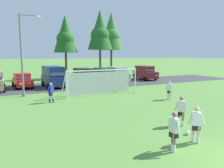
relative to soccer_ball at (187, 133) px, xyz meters
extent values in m
plane|color=#598C3D|center=(-0.39, 11.73, -0.11)|extent=(400.00, 400.00, 0.00)
cube|color=#3D3D3F|center=(-0.39, 19.67, -0.11)|extent=(52.00, 8.40, 0.01)
sphere|color=white|center=(0.00, 0.00, 0.00)|extent=(0.22, 0.22, 0.22)
sphere|color=black|center=(0.00, 0.00, 0.00)|extent=(0.08, 0.08, 0.08)
sphere|color=red|center=(0.06, 0.00, 0.00)|extent=(0.07, 0.07, 0.07)
cylinder|color=white|center=(4.37, 11.67, 1.11)|extent=(0.12, 0.12, 2.44)
cylinder|color=white|center=(-2.95, 11.44, 1.11)|extent=(0.12, 0.12, 2.44)
cylinder|color=white|center=(0.71, 11.55, 2.33)|extent=(7.32, 0.36, 0.12)
cylinder|color=white|center=(4.34, 12.57, 1.23)|extent=(0.15, 1.95, 2.46)
cylinder|color=white|center=(-2.98, 12.33, 1.23)|extent=(0.15, 1.95, 2.46)
cube|color=silver|center=(0.68, 12.55, 0.99)|extent=(6.95, 0.26, 2.20)
cylinder|color=#936B4C|center=(0.76, 1.12, 0.29)|extent=(0.14, 0.14, 0.80)
cylinder|color=#936B4C|center=(0.71, 1.37, 0.29)|extent=(0.14, 0.14, 0.80)
cylinder|color=white|center=(0.76, 1.12, 0.05)|extent=(0.15, 0.15, 0.32)
cylinder|color=white|center=(0.71, 1.37, 0.05)|extent=(0.15, 0.15, 0.32)
cube|color=black|center=(0.74, 1.24, 0.61)|extent=(0.40, 0.39, 0.28)
cube|color=silver|center=(0.74, 1.24, 0.99)|extent=(0.45, 0.43, 0.60)
sphere|color=#936B4C|center=(0.74, 1.24, 1.42)|extent=(0.22, 0.22, 0.22)
cylinder|color=silver|center=(0.91, 1.05, 0.97)|extent=(0.23, 0.22, 0.55)
cylinder|color=silver|center=(0.57, 1.43, 0.97)|extent=(0.23, 0.22, 0.55)
cylinder|color=#936B4C|center=(-1.84, -0.99, 0.29)|extent=(0.14, 0.14, 0.80)
cylinder|color=#936B4C|center=(-1.95, -1.19, 0.29)|extent=(0.14, 0.14, 0.80)
cylinder|color=white|center=(-1.84, -0.99, 0.05)|extent=(0.15, 0.15, 0.32)
cylinder|color=white|center=(-1.95, -1.19, 0.05)|extent=(0.15, 0.15, 0.32)
cube|color=black|center=(-1.90, -1.09, 0.61)|extent=(0.23, 0.35, 0.28)
cube|color=silver|center=(-1.90, -1.09, 0.99)|extent=(0.25, 0.39, 0.60)
sphere|color=#936B4C|center=(-1.90, -1.09, 1.42)|extent=(0.22, 0.22, 0.22)
cylinder|color=silver|center=(-1.87, -0.84, 0.97)|extent=(0.10, 0.23, 0.55)
cylinder|color=silver|center=(-1.93, -1.34, 0.97)|extent=(0.10, 0.23, 0.55)
cylinder|color=beige|center=(-0.43, -0.76, 0.29)|extent=(0.14, 0.14, 0.80)
cylinder|color=beige|center=(-0.34, -0.96, 0.29)|extent=(0.14, 0.14, 0.80)
cylinder|color=white|center=(-0.43, -0.76, 0.05)|extent=(0.15, 0.15, 0.32)
cylinder|color=white|center=(-0.34, -0.96, 0.05)|extent=(0.15, 0.15, 0.32)
cube|color=black|center=(-0.39, -0.86, 0.61)|extent=(0.40, 0.39, 0.28)
cube|color=white|center=(-0.39, -0.86, 0.99)|extent=(0.45, 0.43, 0.60)
sphere|color=beige|center=(-0.39, -0.86, 1.42)|extent=(0.22, 0.22, 0.22)
cylinder|color=white|center=(-0.56, -0.67, 0.97)|extent=(0.23, 0.21, 0.55)
cylinder|color=white|center=(-0.22, -1.05, 0.97)|extent=(0.23, 0.21, 0.55)
cylinder|color=beige|center=(-4.37, 10.47, 0.29)|extent=(0.14, 0.14, 0.80)
cylinder|color=beige|center=(-4.65, 10.50, 0.29)|extent=(0.14, 0.14, 0.80)
cylinder|color=#1E38B7|center=(-4.37, 10.47, 0.05)|extent=(0.15, 0.15, 0.32)
cylinder|color=#1E38B7|center=(-4.65, 10.50, 0.05)|extent=(0.15, 0.15, 0.32)
cube|color=black|center=(-4.51, 10.49, 0.61)|extent=(0.40, 0.39, 0.28)
cube|color=#232D99|center=(-4.51, 10.49, 0.99)|extent=(0.45, 0.43, 0.60)
sphere|color=beige|center=(-4.51, 10.49, 1.42)|extent=(0.22, 0.22, 0.22)
cylinder|color=#232D99|center=(-4.29, 10.62, 0.97)|extent=(0.23, 0.22, 0.55)
cylinder|color=#232D99|center=(-4.73, 10.36, 0.97)|extent=(0.23, 0.22, 0.55)
cylinder|color=beige|center=(4.99, 6.95, 0.29)|extent=(0.14, 0.14, 0.80)
cylinder|color=beige|center=(5.00, 7.22, 0.29)|extent=(0.14, 0.14, 0.80)
cylinder|color=white|center=(4.99, 6.95, 0.05)|extent=(0.15, 0.15, 0.32)
cylinder|color=white|center=(5.00, 7.22, 0.05)|extent=(0.15, 0.15, 0.32)
cube|color=black|center=(5.00, 7.08, 0.61)|extent=(0.38, 0.40, 0.28)
cube|color=white|center=(5.00, 7.08, 0.99)|extent=(0.42, 0.45, 0.60)
sphere|color=beige|center=(5.00, 7.08, 1.42)|extent=(0.22, 0.22, 0.22)
cylinder|color=white|center=(5.12, 6.86, 0.97)|extent=(0.21, 0.24, 0.55)
cylinder|color=white|center=(4.87, 7.30, 0.97)|extent=(0.21, 0.24, 0.55)
cube|color=#28384C|center=(-8.00, 19.31, 1.63)|extent=(0.07, 2.55, 0.59)
cube|color=#B21414|center=(-8.33, 21.37, 0.76)|extent=(0.28, 0.08, 0.20)
cylinder|color=black|center=(-7.95, 17.68, 0.21)|extent=(0.25, 0.64, 0.64)
cylinder|color=black|center=(-7.91, 20.53, 0.21)|extent=(0.25, 0.64, 0.64)
cube|color=red|center=(-5.93, 20.37, 0.59)|extent=(2.10, 4.32, 0.76)
cube|color=red|center=(-5.94, 20.52, 1.29)|extent=(1.80, 2.21, 0.64)
cube|color=#28384C|center=(-5.87, 19.55, 1.27)|extent=(1.55, 0.42, 0.55)
cube|color=#28384C|center=(-5.11, 20.58, 1.29)|extent=(0.17, 1.78, 0.45)
cube|color=white|center=(-5.29, 18.35, 0.64)|extent=(0.29, 0.10, 0.20)
cube|color=white|center=(-6.28, 18.28, 0.64)|extent=(0.29, 0.10, 0.20)
cube|color=#B21414|center=(-5.58, 22.46, 0.64)|extent=(0.29, 0.10, 0.20)
cube|color=#B21414|center=(-6.57, 22.39, 0.64)|extent=(0.29, 0.10, 0.20)
cylinder|color=black|center=(-4.94, 19.14, 0.21)|extent=(0.29, 0.66, 0.64)
cylinder|color=black|center=(-6.73, 19.01, 0.21)|extent=(0.29, 0.66, 0.64)
cylinder|color=black|center=(-5.13, 21.73, 0.21)|extent=(0.29, 0.66, 0.64)
cylinder|color=black|center=(-6.92, 21.60, 0.21)|extent=(0.29, 0.66, 0.64)
cube|color=navy|center=(-2.51, 19.18, 0.76)|extent=(2.17, 4.88, 1.10)
cube|color=navy|center=(-2.52, 19.38, 1.86)|extent=(1.98, 4.18, 1.10)
cube|color=#28384C|center=(-2.43, 17.41, 1.84)|extent=(1.68, 0.53, 0.91)
cube|color=#28384C|center=(-1.61, 19.42, 1.86)|extent=(0.19, 3.48, 0.77)
cube|color=white|center=(-1.87, 16.85, 0.81)|extent=(0.28, 0.09, 0.20)
cube|color=white|center=(-2.94, 16.80, 0.81)|extent=(0.28, 0.09, 0.20)
cube|color=#B21414|center=(-2.07, 21.56, 0.81)|extent=(0.28, 0.09, 0.20)
cube|color=#B21414|center=(-3.15, 21.52, 0.81)|extent=(0.28, 0.09, 0.20)
cylinder|color=black|center=(-1.47, 17.74, 0.21)|extent=(0.27, 0.65, 0.64)
cylinder|color=black|center=(-3.42, 17.65, 0.21)|extent=(0.27, 0.65, 0.64)
cylinder|color=black|center=(-1.60, 20.71, 0.21)|extent=(0.27, 0.65, 0.64)
cylinder|color=black|center=(-3.55, 20.63, 0.21)|extent=(0.27, 0.65, 0.64)
cube|color=black|center=(1.46, 19.47, 0.71)|extent=(2.10, 4.68, 1.00)
cube|color=black|center=(1.45, 19.67, 1.63)|extent=(1.88, 3.07, 0.84)
cube|color=#28384C|center=(1.52, 18.26, 1.61)|extent=(1.63, 0.45, 0.71)
cube|color=#28384C|center=(2.34, 19.71, 1.63)|extent=(0.15, 2.55, 0.59)
cube|color=white|center=(2.08, 17.24, 0.76)|extent=(0.28, 0.09, 0.20)
cube|color=white|center=(1.04, 17.19, 0.76)|extent=(0.28, 0.09, 0.20)
cube|color=#B21414|center=(1.88, 21.76, 0.76)|extent=(0.28, 0.09, 0.20)
cube|color=#B21414|center=(0.84, 21.71, 0.76)|extent=(0.28, 0.09, 0.20)
cylinder|color=black|center=(2.47, 18.09, 0.21)|extent=(0.27, 0.65, 0.64)
cylinder|color=black|center=(0.58, 18.01, 0.21)|extent=(0.27, 0.65, 0.64)
cylinder|color=black|center=(2.35, 20.94, 0.21)|extent=(0.27, 0.65, 0.64)
cylinder|color=black|center=(0.45, 20.86, 0.21)|extent=(0.27, 0.65, 0.64)
cube|color=#194C2D|center=(4.18, 18.92, 0.71)|extent=(2.14, 4.69, 1.00)
cube|color=#194C2D|center=(4.17, 19.12, 1.63)|extent=(1.90, 3.09, 0.84)
cube|color=#28384C|center=(4.25, 17.70, 1.61)|extent=(1.63, 0.46, 0.71)
cube|color=#28384C|center=(5.05, 19.17, 1.63)|extent=(0.17, 2.55, 0.59)
cube|color=white|center=(4.82, 16.69, 0.76)|extent=(0.28, 0.09, 0.20)
cube|color=white|center=(3.78, 16.64, 0.76)|extent=(0.28, 0.09, 0.20)
cube|color=#B21414|center=(4.58, 21.21, 0.76)|extent=(0.28, 0.09, 0.20)
cube|color=#B21414|center=(3.54, 21.15, 0.76)|extent=(0.28, 0.09, 0.20)
cylinder|color=black|center=(5.20, 17.55, 0.21)|extent=(0.27, 0.65, 0.64)
cylinder|color=black|center=(3.31, 17.45, 0.21)|extent=(0.27, 0.65, 0.64)
cylinder|color=black|center=(5.05, 20.39, 0.21)|extent=(0.27, 0.65, 0.64)
cylinder|color=black|center=(3.16, 20.29, 0.21)|extent=(0.27, 0.65, 0.64)
cube|color=#B2B2BC|center=(6.98, 20.55, 0.71)|extent=(2.00, 4.64, 1.00)
cube|color=#B2B2BC|center=(6.99, 20.75, 1.63)|extent=(1.82, 3.04, 0.84)
cube|color=#28384C|center=(6.95, 19.33, 1.61)|extent=(1.62, 0.42, 0.71)
cube|color=#28384C|center=(7.87, 20.73, 1.63)|extent=(0.10, 2.55, 0.59)
cube|color=white|center=(7.45, 18.27, 0.76)|extent=(0.28, 0.09, 0.20)
cube|color=white|center=(6.41, 18.30, 0.76)|extent=(0.28, 0.09, 0.20)
cube|color=#B21414|center=(7.55, 22.79, 0.76)|extent=(0.28, 0.09, 0.20)
cube|color=#B21414|center=(6.51, 22.82, 0.76)|extent=(0.28, 0.09, 0.20)
cylinder|color=black|center=(7.90, 19.10, 0.21)|extent=(0.25, 0.65, 0.64)
cylinder|color=black|center=(6.00, 19.14, 0.21)|extent=(0.25, 0.65, 0.64)
cylinder|color=black|center=(7.96, 21.95, 0.21)|extent=(0.25, 0.65, 0.64)
cylinder|color=black|center=(6.06, 21.99, 0.21)|extent=(0.25, 0.65, 0.64)
cube|color=maroon|center=(12.08, 20.87, 0.71)|extent=(2.01, 4.64, 1.00)
cube|color=maroon|center=(12.08, 21.07, 1.63)|extent=(1.82, 3.04, 0.84)
cube|color=#28384C|center=(12.05, 19.65, 1.61)|extent=(1.62, 0.42, 0.71)
cube|color=#28384C|center=(12.97, 21.05, 1.63)|extent=(0.10, 2.55, 0.59)
cube|color=white|center=(12.55, 18.59, 0.76)|extent=(0.28, 0.09, 0.20)
cube|color=white|center=(11.50, 18.62, 0.76)|extent=(0.28, 0.09, 0.20)
cube|color=#B21414|center=(12.65, 23.11, 0.76)|extent=(0.28, 0.09, 0.20)
cube|color=#B21414|center=(11.61, 23.14, 0.76)|extent=(0.28, 0.09, 0.20)
cylinder|color=black|center=(13.00, 19.42, 0.21)|extent=(0.25, 0.65, 0.64)
cylinder|color=black|center=(11.10, 19.46, 0.21)|extent=(0.25, 0.65, 0.64)
cylinder|color=black|center=(13.06, 22.27, 0.21)|extent=(0.25, 0.65, 0.64)
cylinder|color=black|center=(11.16, 22.31, 0.21)|extent=(0.25, 0.65, 0.64)
cylinder|color=brown|center=(1.42, 28.06, 2.02)|extent=(0.36, 0.36, 4.26)
cone|color=#236023|center=(1.42, 28.06, 7.14)|extent=(3.84, 3.84, 5.97)
sphere|color=#236023|center=(1.42, 28.06, 6.24)|extent=(2.88, 2.88, 2.88)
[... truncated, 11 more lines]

